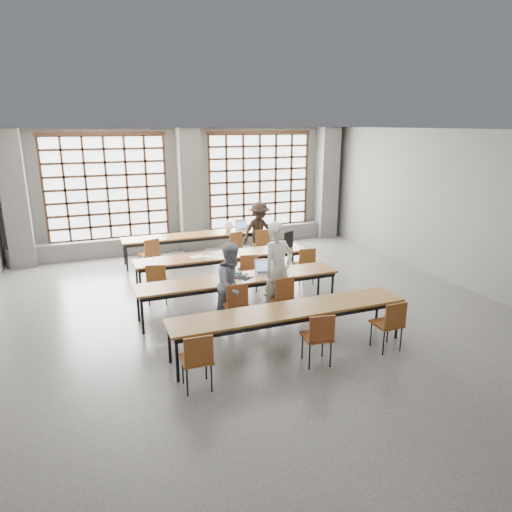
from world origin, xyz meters
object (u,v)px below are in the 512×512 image
(desk_row_c, at_px, (239,281))
(chair_mid_centre, at_px, (248,268))
(desk_row_a, at_px, (198,236))
(student_male, at_px, (278,271))
(chair_near_right, at_px, (390,321))
(backpack, at_px, (286,239))
(mouse, at_px, (284,271))
(desk_row_b, at_px, (223,257))
(chair_front_left, at_px, (235,300))
(phone, at_px, (250,278))
(chair_front_right, at_px, (281,293))
(chair_mid_left, at_px, (157,279))
(red_pouch, at_px, (196,356))
(desk_row_d, at_px, (290,312))
(student_back, at_px, (259,231))
(chair_back_mid, at_px, (234,244))
(green_box, at_px, (236,274))
(laptop_back, at_px, (243,227))
(plastic_bag, at_px, (228,226))
(chair_back_right, at_px, (261,241))
(chair_near_mid, at_px, (319,334))
(chair_mid_right, at_px, (305,262))
(chair_near_left, at_px, (197,356))
(student_female, at_px, (233,285))
(chair_back_left, at_px, (150,252))

(desk_row_c, distance_m, chair_mid_centre, 1.19)
(desk_row_a, bearing_deg, student_male, -83.95)
(chair_near_right, bearing_deg, backpack, 89.44)
(student_male, relative_size, mouse, 19.12)
(desk_row_b, height_order, student_male, student_male)
(chair_front_left, xyz_separation_m, phone, (0.48, 0.53, 0.20))
(chair_front_right, distance_m, mouse, 0.73)
(chair_mid_left, distance_m, red_pouch, 3.36)
(desk_row_d, relative_size, student_back, 2.53)
(chair_back_mid, bearing_deg, green_box, -107.93)
(chair_front_right, relative_size, laptop_back, 2.15)
(mouse, relative_size, phone, 0.75)
(desk_row_c, xyz_separation_m, mouse, (0.95, -0.02, 0.08))
(chair_front_right, xyz_separation_m, green_box, (-0.66, 0.71, 0.24))
(plastic_bag, bearing_deg, desk_row_c, -105.02)
(chair_back_right, relative_size, plastic_bag, 3.08)
(chair_mid_centre, xyz_separation_m, chair_near_mid, (-0.13, -3.44, 0.00))
(chair_near_right, distance_m, laptop_back, 6.35)
(chair_mid_centre, relative_size, plastic_bag, 3.08)
(desk_row_b, height_order, chair_mid_centre, chair_mid_centre)
(chair_near_mid, height_order, backpack, backpack)
(chair_mid_right, relative_size, chair_near_left, 1.00)
(chair_near_left, height_order, student_back, student_back)
(chair_mid_right, bearing_deg, red_pouch, -135.62)
(chair_back_right, relative_size, mouse, 8.98)
(backpack, height_order, red_pouch, backpack)
(chair_mid_right, bearing_deg, chair_front_right, -129.35)
(desk_row_a, bearing_deg, mouse, -78.14)
(chair_near_left, height_order, phone, chair_near_left)
(backpack, bearing_deg, chair_front_right, -141.15)
(chair_mid_left, bearing_deg, chair_near_left, -90.41)
(chair_near_right, height_order, mouse, chair_near_right)
(chair_near_mid, bearing_deg, chair_back_right, 76.88)
(desk_row_b, xyz_separation_m, chair_back_mid, (0.77, 1.54, -0.13))
(chair_mid_left, height_order, chair_front_right, same)
(student_female, xyz_separation_m, green_box, (0.25, 0.58, -0.01))
(desk_row_b, height_order, laptop_back, laptop_back)
(desk_row_b, height_order, plastic_bag, plastic_bag)
(chair_mid_centre, relative_size, green_box, 3.52)
(mouse, bearing_deg, student_female, -158.99)
(chair_near_right, height_order, green_box, chair_near_right)
(student_female, relative_size, green_box, 6.32)
(chair_mid_left, relative_size, chair_front_right, 1.00)
(student_back, xyz_separation_m, plastic_bag, (-0.70, 0.55, 0.08))
(desk_row_c, relative_size, green_box, 16.00)
(chair_near_mid, bearing_deg, mouse, 77.80)
(desk_row_a, relative_size, student_back, 2.53)
(chair_near_left, bearing_deg, chair_mid_right, 45.02)
(chair_back_left, xyz_separation_m, chair_back_right, (2.98, -0.00, 0.00))
(chair_front_left, bearing_deg, green_box, 70.65)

